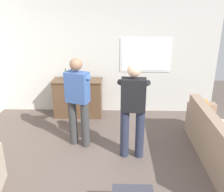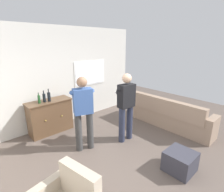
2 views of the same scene
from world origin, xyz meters
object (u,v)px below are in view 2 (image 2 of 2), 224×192
object	(u,v)px
couch	(166,115)
bottle_wine_green	(49,97)
sideboard_cabinet	(50,116)
bottle_liquor_amber	(44,98)
bottle_spirits_clear	(39,99)
person_standing_right	(126,104)
person_standing_left	(83,111)
ottoman	(180,161)

from	to	relation	value
couch	bottle_wine_green	bearing A→B (deg)	143.92
couch	sideboard_cabinet	bearing A→B (deg)	143.26
bottle_liquor_amber	bottle_spirits_clear	size ratio (longest dim) A/B	1.10
person_standing_right	couch	bearing A→B (deg)	-11.52
person_standing_left	bottle_spirits_clear	bearing A→B (deg)	110.28
bottle_spirits_clear	person_standing_right	world-z (taller)	person_standing_right
person_standing_left	couch	bearing A→B (deg)	-15.25
ottoman	person_standing_left	xyz separation A→B (m)	(-0.91, 1.83, 0.74)
couch	bottle_wine_green	size ratio (longest dim) A/B	7.85
sideboard_cabinet	person_standing_left	world-z (taller)	person_standing_left
person_standing_left	person_standing_right	xyz separation A→B (m)	(0.97, -0.36, 0.00)
bottle_spirits_clear	person_standing_right	size ratio (longest dim) A/B	0.16
sideboard_cabinet	bottle_spirits_clear	xyz separation A→B (m)	(-0.25, -0.03, 0.55)
bottle_spirits_clear	sideboard_cabinet	bearing A→B (deg)	7.96
couch	bottle_wine_green	xyz separation A→B (m)	(-2.60, 1.89, 0.67)
bottle_liquor_amber	ottoman	xyz separation A→B (m)	(1.24, -3.10, -0.81)
couch	ottoman	xyz separation A→B (m)	(-1.47, -1.19, -0.15)
bottle_spirits_clear	person_standing_left	distance (m)	1.34
couch	person_standing_right	bearing A→B (deg)	168.48
bottle_spirits_clear	bottle_liquor_amber	bearing A→B (deg)	2.02
bottle_wine_green	person_standing_left	size ratio (longest dim) A/B	0.20
couch	ottoman	distance (m)	1.90
sideboard_cabinet	bottle_spirits_clear	world-z (taller)	bottle_spirits_clear
couch	bottle_liquor_amber	distance (m)	3.39
bottle_liquor_amber	bottle_spirits_clear	world-z (taller)	bottle_liquor_amber
bottle_wine_green	sideboard_cabinet	bearing A→B (deg)	94.96
person_standing_right	sideboard_cabinet	bearing A→B (deg)	125.65
person_standing_left	bottle_liquor_amber	bearing A→B (deg)	104.75
bottle_liquor_amber	person_standing_left	xyz separation A→B (m)	(0.33, -1.26, -0.07)
bottle_wine_green	person_standing_left	world-z (taller)	person_standing_left
person_standing_left	bottle_wine_green	bearing A→B (deg)	99.78
person_standing_left	person_standing_right	world-z (taller)	same
bottle_wine_green	person_standing_right	xyz separation A→B (m)	(1.18, -1.60, -0.08)
bottle_wine_green	ottoman	bearing A→B (deg)	-69.96
sideboard_cabinet	bottle_liquor_amber	size ratio (longest dim) A/B	3.75
bottle_liquor_amber	person_standing_right	size ratio (longest dim) A/B	0.18
ottoman	bottle_liquor_amber	bearing A→B (deg)	111.83
person_standing_right	bottle_wine_green	bearing A→B (deg)	126.38
ottoman	person_standing_right	distance (m)	1.65
bottle_wine_green	person_standing_left	distance (m)	1.26
couch	person_standing_left	xyz separation A→B (m)	(-2.38, 0.65, 0.60)
couch	person_standing_left	world-z (taller)	person_standing_left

